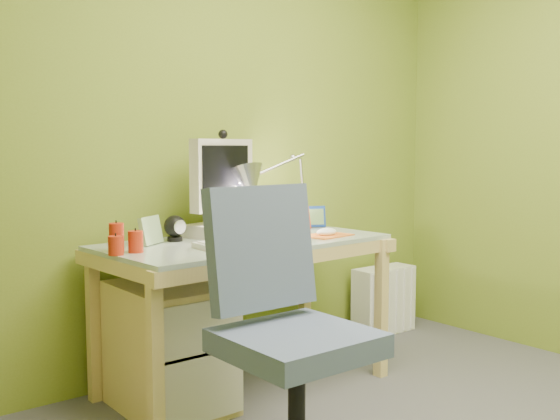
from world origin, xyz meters
TOP-DOWN VIEW (x-y plane):
  - wall_back at (0.00, 1.60)m, footprint 3.20×0.01m
  - desk at (-0.02, 1.23)m, footprint 1.34×0.72m
  - monitor at (-0.02, 1.41)m, footprint 0.46×0.34m
  - speaker_left at (-0.29, 1.39)m, footprint 0.11×0.11m
  - speaker_right at (0.25, 1.39)m, footprint 0.11×0.11m
  - keyboard at (-0.10, 1.09)m, footprint 0.48×0.18m
  - mousepad at (0.36, 1.09)m, footprint 0.25×0.19m
  - mouse at (0.36, 1.09)m, footprint 0.12×0.08m
  - amber_tumbler at (0.16, 1.15)m, footprint 0.08×0.08m
  - candle_cluster at (-0.62, 1.24)m, footprint 0.17×0.15m
  - photo_frame_red at (0.40, 1.35)m, footprint 0.14×0.03m
  - photo_frame_blue at (0.54, 1.39)m, footprint 0.12×0.07m
  - photo_frame_green at (-0.42, 1.37)m, footprint 0.13×0.09m
  - desk_lamp at (0.43, 1.41)m, footprint 0.54×0.27m
  - task_chair at (-0.36, 0.46)m, footprint 0.53×0.53m
  - radiator at (1.17, 1.46)m, footprint 0.40×0.16m

SIDE VIEW (x-z plane):
  - radiator at x=1.17m, z-range 0.00..0.40m
  - desk at x=-0.02m, z-range 0.00..0.70m
  - task_chair at x=-0.36m, z-range 0.00..0.96m
  - mousepad at x=0.36m, z-range 0.70..0.70m
  - keyboard at x=-0.10m, z-range 0.70..0.72m
  - mouse at x=0.36m, z-range 0.70..0.74m
  - amber_tumbler at x=0.16m, z-range 0.70..0.79m
  - speaker_right at x=0.25m, z-range 0.70..0.81m
  - photo_frame_blue at x=0.54m, z-range 0.70..0.81m
  - candle_cluster at x=-0.62m, z-range 0.70..0.81m
  - speaker_left at x=-0.29m, z-range 0.70..0.81m
  - photo_frame_red at x=0.40m, z-range 0.70..0.82m
  - photo_frame_green at x=-0.42m, z-range 0.70..0.82m
  - desk_lamp at x=0.43m, z-range 0.70..1.26m
  - monitor at x=-0.02m, z-range 0.70..1.26m
  - wall_back at x=0.00m, z-range 0.00..2.40m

